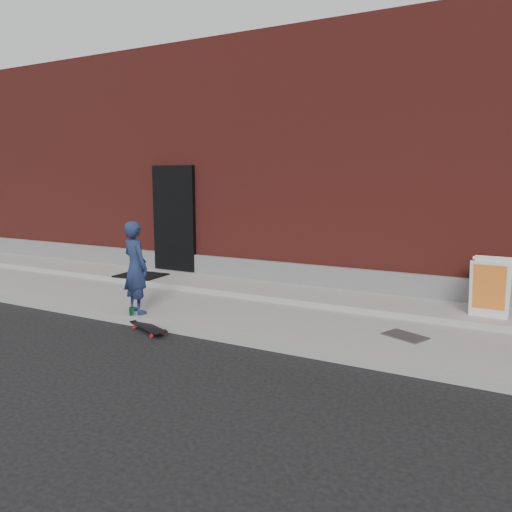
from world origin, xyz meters
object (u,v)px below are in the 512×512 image
Objects in this scene: child at (136,267)px; skateboard at (148,327)px; pizza_sign at (490,287)px; soda_can at (131,311)px.

child reaches higher than skateboard.
child is 1.67× the size of pizza_sign.
pizza_sign is 6.74× the size of soda_can.
child reaches higher than pizza_sign.
child reaches higher than soda_can.
pizza_sign is (4.44, 2.36, 0.61)m from skateboard.
soda_can is (-4.90, -2.19, -0.47)m from pizza_sign.
skateboard is 6.31× the size of soda_can.
soda_can is (-0.47, 0.17, 0.14)m from skateboard.
soda_can is (0.03, -0.17, -0.66)m from child.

